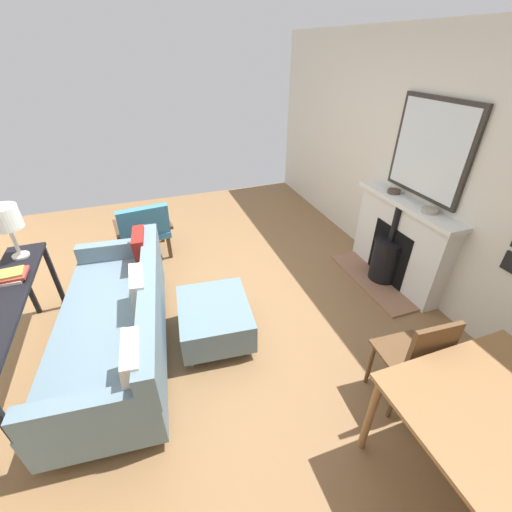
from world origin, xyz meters
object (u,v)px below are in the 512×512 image
ottoman (215,318)px  dining_chair_near_fireplace (417,357)px  table_lamp_near_end (5,219)px  armchair_accent (144,228)px  console_table (6,313)px  mantel_bowl_far (430,210)px  dining_table (496,417)px  sofa (119,323)px  mantel_bowl_near (394,191)px  book_stack (10,276)px  fireplace (396,246)px

ottoman → dining_chair_near_fireplace: bearing=135.5°
table_lamp_near_end → dining_chair_near_fireplace: table_lamp_near_end is taller
armchair_accent → console_table: size_ratio=0.44×
mantel_bowl_far → dining_table: size_ratio=0.14×
armchair_accent → console_table: console_table is taller
dining_table → dining_chair_near_fireplace: size_ratio=1.20×
sofa → dining_chair_near_fireplace: dining_chair_near_fireplace is taller
mantel_bowl_near → book_stack: mantel_bowl_near is taller
ottoman → dining_table: (-1.22, 1.76, 0.42)m
console_table → dining_table: size_ratio=1.64×
mantel_bowl_near → console_table: bearing=5.9°
armchair_accent → mantel_bowl_far: bearing=147.4°
mantel_bowl_near → book_stack: 3.81m
mantel_bowl_near → mantel_bowl_far: (0.00, 0.54, -0.00)m
mantel_bowl_near → table_lamp_near_end: 3.81m
fireplace → mantel_bowl_near: size_ratio=9.85×
mantel_bowl_far → dining_chair_near_fireplace: size_ratio=0.17×
console_table → dining_chair_near_fireplace: (-2.78, 1.29, -0.16)m
book_stack → dining_chair_near_fireplace: bearing=150.2°
sofa → fireplace: bearing=-177.2°
sofa → console_table: size_ratio=1.18×
fireplace → table_lamp_near_end: bearing=-8.0°
ottoman → book_stack: size_ratio=3.26×
dining_chair_near_fireplace → armchair_accent: bearing=-59.3°
sofa → console_table: bearing=-0.3°
fireplace → sofa: fireplace is taller
armchair_accent → dining_chair_near_fireplace: 3.37m
mantel_bowl_far → table_lamp_near_end: bearing=-12.1°
fireplace → book_stack: bearing=-2.5°
mantel_bowl_near → dining_chair_near_fireplace: (1.02, 1.68, -0.49)m
mantel_bowl_far → console_table: 3.82m
console_table → book_stack: bearing=-90.1°
mantel_bowl_far → console_table: bearing=-2.2°
book_stack → dining_table: size_ratio=0.23×
console_table → dining_chair_near_fireplace: dining_chair_near_fireplace is taller
mantel_bowl_far → dining_chair_near_fireplace: bearing=48.3°
fireplace → mantel_bowl_far: 0.64m
dining_table → dining_chair_near_fireplace: (0.01, -0.57, -0.12)m
book_stack → mantel_bowl_near: bearing=-178.7°
book_stack → console_table: bearing=89.9°
sofa → ottoman: 0.84m
mantel_bowl_near → dining_table: mantel_bowl_near is taller
mantel_bowl_near → sofa: bearing=7.4°
sofa → armchair_accent: size_ratio=2.66×
ottoman → table_lamp_near_end: bearing=-26.1°
mantel_bowl_near → dining_table: 2.49m
ottoman → dining_chair_near_fireplace: 1.73m
sofa → armchair_accent: sofa is taller
book_stack → armchair_accent: bearing=-129.3°
dining_chair_near_fireplace → table_lamp_near_end: bearing=-35.2°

